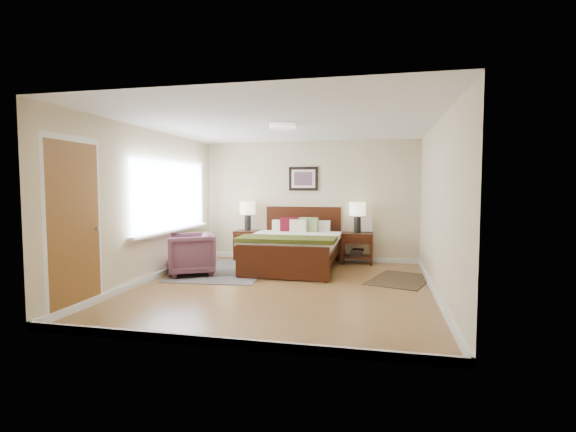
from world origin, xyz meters
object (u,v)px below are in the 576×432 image
object	(u,v)px
nightstand_left	(248,236)
bed	(294,242)
armchair	(191,254)
rug_persian	(224,270)
nightstand_right	(357,245)
lamp_right	(357,212)
lamp_left	(248,211)

from	to	relation	value
nightstand_left	bed	bearing A→B (deg)	-33.29
armchair	rug_persian	size ratio (longest dim) A/B	0.37
nightstand_right	armchair	xyz separation A→B (m)	(-2.82, -1.69, -0.01)
bed	nightstand_left	size ratio (longest dim) A/B	3.33
nightstand_right	armchair	size ratio (longest dim) A/B	0.78
bed	nightstand_right	xyz separation A→B (m)	(1.14, 0.77, -0.13)
bed	lamp_right	xyz separation A→B (m)	(1.14, 0.79, 0.54)
nightstand_left	lamp_right	xyz separation A→B (m)	(2.31, 0.02, 0.55)
bed	nightstand_left	world-z (taller)	bed
lamp_right	rug_persian	world-z (taller)	lamp_right
nightstand_left	nightstand_right	bearing A→B (deg)	0.19
nightstand_left	nightstand_right	xyz separation A→B (m)	(2.31, 0.01, -0.11)
bed	armchair	distance (m)	1.91
bed	lamp_left	size ratio (longest dim) A/B	3.38
rug_persian	nightstand_left	bearing A→B (deg)	82.73
nightstand_right	rug_persian	bearing A→B (deg)	-152.04
nightstand_right	armchair	world-z (taller)	armchair
nightstand_left	rug_persian	xyz separation A→B (m)	(-0.06, -1.25, -0.49)
lamp_left	armchair	bearing A→B (deg)	-106.70
lamp_right	armchair	xyz separation A→B (m)	(-2.82, -1.70, -0.68)
nightstand_left	lamp_left	distance (m)	0.55
nightstand_left	nightstand_right	world-z (taller)	nightstand_right
lamp_right	bed	bearing A→B (deg)	-145.43
nightstand_left	lamp_right	distance (m)	2.37
rug_persian	armchair	bearing A→B (deg)	-140.71
nightstand_right	rug_persian	world-z (taller)	nightstand_right
bed	rug_persian	world-z (taller)	bed
bed	lamp_right	bearing A→B (deg)	34.57
lamp_left	rug_persian	distance (m)	1.64
nightstand_right	lamp_right	xyz separation A→B (m)	(0.00, 0.01, 0.67)
nightstand_left	lamp_left	bearing A→B (deg)	90.00
nightstand_right	armchair	bearing A→B (deg)	-149.07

